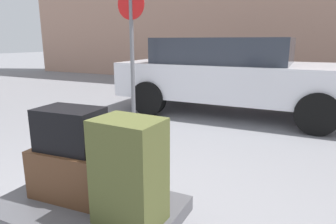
# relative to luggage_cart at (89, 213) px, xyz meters

# --- Properties ---
(luggage_cart) EXTENTS (1.17, 0.75, 0.34)m
(luggage_cart) POSITION_rel_luggage_cart_xyz_m (0.00, 0.00, 0.00)
(luggage_cart) COLOR #4C4C51
(luggage_cart) RESTS_ON ground_plane
(duffel_bag_brown_stacked_top) EXTENTS (0.55, 0.36, 0.33)m
(duffel_bag_brown_stacked_top) POSITION_rel_luggage_cart_xyz_m (-0.15, 0.05, 0.24)
(duffel_bag_brown_stacked_top) COLOR #51331E
(duffel_bag_brown_stacked_top) RESTS_ON luggage_cart
(suitcase_olive_front_left) EXTENTS (0.39, 0.29, 0.62)m
(suitcase_olive_front_left) POSITION_rel_luggage_cart_xyz_m (0.36, -0.04, 0.38)
(suitcase_olive_front_left) COLOR #4C5128
(suitcase_olive_front_left) RESTS_ON luggage_cart
(duffel_bag_black_topmost_pile) EXTENTS (0.43, 0.30, 0.28)m
(duffel_bag_black_topmost_pile) POSITION_rel_luggage_cart_xyz_m (-0.15, 0.05, 0.54)
(duffel_bag_black_topmost_pile) COLOR black
(duffel_bag_black_topmost_pile) RESTS_ON duffel_bag_brown_stacked_top
(parked_car) EXTENTS (4.31, 1.94, 1.42)m
(parked_car) POSITION_rel_luggage_cart_xyz_m (-0.13, 4.30, 0.49)
(parked_car) COLOR silver
(parked_car) RESTS_ON ground_plane
(no_parking_sign) EXTENTS (0.50, 0.07, 2.21)m
(no_parking_sign) POSITION_rel_luggage_cart_xyz_m (-1.58, 3.06, 1.11)
(no_parking_sign) COLOR slate
(no_parking_sign) RESTS_ON ground_plane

